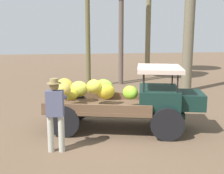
{
  "coord_description": "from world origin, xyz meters",
  "views": [
    {
      "loc": [
        -1.51,
        -7.95,
        2.86
      ],
      "look_at": [
        -0.27,
        0.13,
        1.28
      ],
      "focal_mm": 45.9,
      "sensor_mm": 36.0,
      "label": 1
    }
  ],
  "objects": [
    {
      "name": "ground_plane",
      "position": [
        0.0,
        0.0,
        0.0
      ],
      "size": [
        60.0,
        60.0,
        0.0
      ],
      "primitive_type": "plane",
      "color": "brown"
    },
    {
      "name": "truck",
      "position": [
        0.18,
        0.03,
        0.92
      ],
      "size": [
        4.66,
        2.64,
        1.89
      ],
      "rotation": [
        0.0,
        0.0,
        -0.25
      ],
      "color": "#132D27",
      "rests_on": "ground"
    },
    {
      "name": "farmer",
      "position": [
        -1.85,
        -1.28,
        1.03
      ],
      "size": [
        0.52,
        0.48,
        1.8
      ],
      "rotation": [
        0.0,
        0.0,
        1.42
      ],
      "color": "#B4B4A7",
      "rests_on": "ground"
    }
  ]
}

